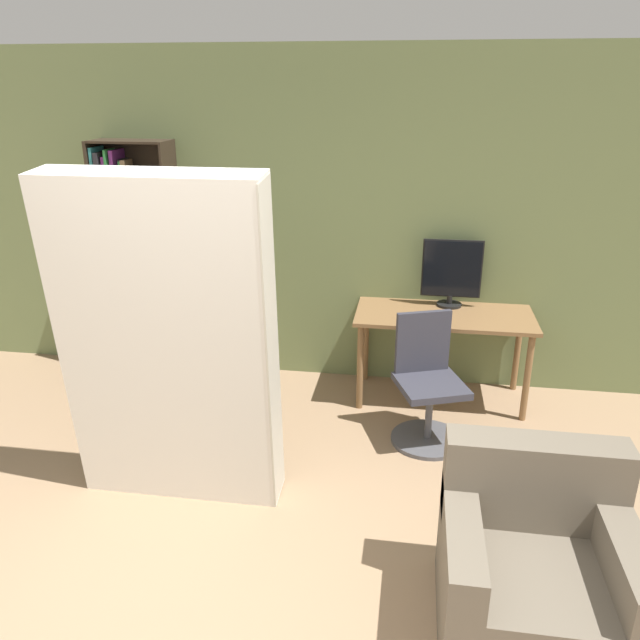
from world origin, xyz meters
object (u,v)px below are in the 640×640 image
object	(u,v)px
monitor	(452,272)
bookshelf	(135,266)
office_chair	(427,392)
armchair	(535,568)
mattress_near	(169,347)

from	to	relation	value
monitor	bookshelf	distance (m)	2.65
office_chair	armchair	distance (m)	1.68
office_chair	mattress_near	xyz separation A→B (m)	(-1.50, -0.91, 0.63)
bookshelf	mattress_near	bearing A→B (deg)	-60.18
office_chair	bookshelf	size ratio (longest dim) A/B	0.46
bookshelf	armchair	world-z (taller)	bookshelf
armchair	monitor	bearing A→B (deg)	97.57
mattress_near	armchair	distance (m)	2.21
monitor	armchair	distance (m)	2.56
monitor	mattress_near	size ratio (longest dim) A/B	0.27
armchair	bookshelf	bearing A→B (deg)	140.70
bookshelf	armchair	size ratio (longest dim) A/B	2.34
monitor	armchair	xyz separation A→B (m)	(0.32, -2.44, -0.70)
mattress_near	office_chair	bearing A→B (deg)	31.19
office_chair	armchair	bearing A→B (deg)	-73.37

